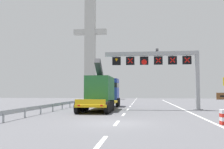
% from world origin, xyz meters
% --- Properties ---
extents(ground, '(112.00, 112.00, 0.00)m').
position_xyz_m(ground, '(0.00, 0.00, 0.00)').
color(ground, '#5B5B60').
extents(lane_markings, '(0.20, 68.75, 0.01)m').
position_xyz_m(lane_markings, '(0.12, 27.08, 0.01)').
color(lane_markings, silver).
rests_on(lane_markings, ground).
extents(edge_line_right, '(0.20, 63.00, 0.01)m').
position_xyz_m(edge_line_right, '(6.20, 12.00, 0.01)').
color(edge_line_right, silver).
rests_on(edge_line_right, ground).
extents(overhead_lane_gantry, '(10.55, 0.90, 6.72)m').
position_xyz_m(overhead_lane_gantry, '(3.92, 12.49, 5.18)').
color(overhead_lane_gantry, '#9EA0A5').
rests_on(overhead_lane_gantry, ground).
extents(heavy_haul_truck_yellow, '(3.05, 14.07, 5.30)m').
position_xyz_m(heavy_haul_truck_yellow, '(-2.75, 13.57, 1.99)').
color(heavy_haul_truck_yellow, yellow).
rests_on(heavy_haul_truck_yellow, ground).
extents(guardrail_left, '(0.13, 36.79, 0.76)m').
position_xyz_m(guardrail_left, '(-7.24, 16.39, 0.56)').
color(guardrail_left, '#999EA3').
rests_on(guardrail_left, ground).
extents(bridge_pylon_distant, '(9.00, 2.00, 29.35)m').
position_xyz_m(bridge_pylon_distant, '(-12.43, 52.23, 15.06)').
color(bridge_pylon_distant, '#B7B7B2').
rests_on(bridge_pylon_distant, ground).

